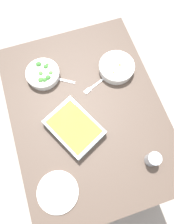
{
  "coord_description": "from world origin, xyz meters",
  "views": [
    {
      "loc": [
        -0.39,
        0.13,
        1.92
      ],
      "look_at": [
        0.0,
        0.0,
        0.74
      ],
      "focal_mm": 33.55,
      "sensor_mm": 36.0,
      "label": 1
    }
  ],
  "objects_px": {
    "broccoli_bowl": "(43,74)",
    "spoon_by_stew": "(109,71)",
    "side_plate": "(58,192)",
    "stew_bowl": "(116,67)",
    "spoon_by_broccoli": "(58,79)",
    "baking_dish": "(74,128)",
    "fork_on_table": "(94,86)",
    "drink_cup": "(153,159)"
  },
  "relations": [
    {
      "from": "broccoli_bowl",
      "to": "spoon_by_stew",
      "type": "bearing_deg",
      "value": -103.27
    },
    {
      "from": "side_plate",
      "to": "stew_bowl",
      "type": "bearing_deg",
      "value": -42.82
    },
    {
      "from": "side_plate",
      "to": "spoon_by_broccoli",
      "type": "distance_m",
      "value": 0.67
    },
    {
      "from": "baking_dish",
      "to": "spoon_by_stew",
      "type": "relative_size",
      "value": 2.09
    },
    {
      "from": "spoon_by_stew",
      "to": "spoon_by_broccoli",
      "type": "bearing_deg",
      "value": 81.63
    },
    {
      "from": "broccoli_bowl",
      "to": "baking_dish",
      "type": "bearing_deg",
      "value": -167.82
    },
    {
      "from": "side_plate",
      "to": "fork_on_table",
      "type": "height_order",
      "value": "side_plate"
    },
    {
      "from": "side_plate",
      "to": "spoon_by_broccoli",
      "type": "height_order",
      "value": "side_plate"
    },
    {
      "from": "baking_dish",
      "to": "side_plate",
      "type": "height_order",
      "value": "baking_dish"
    },
    {
      "from": "baking_dish",
      "to": "fork_on_table",
      "type": "bearing_deg",
      "value": -40.9
    },
    {
      "from": "stew_bowl",
      "to": "broccoli_bowl",
      "type": "height_order",
      "value": "broccoli_bowl"
    },
    {
      "from": "spoon_by_stew",
      "to": "spoon_by_broccoli",
      "type": "distance_m",
      "value": 0.33
    },
    {
      "from": "baking_dish",
      "to": "stew_bowl",
      "type": "bearing_deg",
      "value": -51.36
    },
    {
      "from": "broccoli_bowl",
      "to": "baking_dish",
      "type": "height_order",
      "value": "broccoli_bowl"
    },
    {
      "from": "drink_cup",
      "to": "spoon_by_stew",
      "type": "height_order",
      "value": "drink_cup"
    },
    {
      "from": "broccoli_bowl",
      "to": "spoon_by_broccoli",
      "type": "distance_m",
      "value": 0.09
    },
    {
      "from": "drink_cup",
      "to": "spoon_by_broccoli",
      "type": "height_order",
      "value": "drink_cup"
    },
    {
      "from": "drink_cup",
      "to": "spoon_by_stew",
      "type": "distance_m",
      "value": 0.6
    },
    {
      "from": "stew_bowl",
      "to": "fork_on_table",
      "type": "distance_m",
      "value": 0.19
    },
    {
      "from": "stew_bowl",
      "to": "spoon_by_stew",
      "type": "xyz_separation_m",
      "value": [
        0.0,
        0.04,
        -0.03
      ]
    },
    {
      "from": "baking_dish",
      "to": "spoon_by_broccoli",
      "type": "xyz_separation_m",
      "value": [
        0.34,
        0.01,
        -0.03
      ]
    },
    {
      "from": "broccoli_bowl",
      "to": "baking_dish",
      "type": "xyz_separation_m",
      "value": [
        -0.39,
        -0.08,
        0.0
      ]
    },
    {
      "from": "baking_dish",
      "to": "spoon_by_broccoli",
      "type": "distance_m",
      "value": 0.35
    },
    {
      "from": "drink_cup",
      "to": "spoon_by_stew",
      "type": "bearing_deg",
      "value": 2.57
    },
    {
      "from": "broccoli_bowl",
      "to": "drink_cup",
      "type": "distance_m",
      "value": 0.82
    },
    {
      "from": "stew_bowl",
      "to": "baking_dish",
      "type": "xyz_separation_m",
      "value": [
        -0.29,
        0.37,
        0.0
      ]
    },
    {
      "from": "baking_dish",
      "to": "drink_cup",
      "type": "xyz_separation_m",
      "value": [
        -0.3,
        -0.35,
        0.0
      ]
    },
    {
      "from": "stew_bowl",
      "to": "baking_dish",
      "type": "distance_m",
      "value": 0.47
    },
    {
      "from": "side_plate",
      "to": "spoon_by_stew",
      "type": "bearing_deg",
      "value": -40.4
    },
    {
      "from": "drink_cup",
      "to": "side_plate",
      "type": "xyz_separation_m",
      "value": [
        -0.0,
        0.53,
        -0.03
      ]
    },
    {
      "from": "drink_cup",
      "to": "side_plate",
      "type": "distance_m",
      "value": 0.53
    },
    {
      "from": "drink_cup",
      "to": "fork_on_table",
      "type": "height_order",
      "value": "drink_cup"
    },
    {
      "from": "stew_bowl",
      "to": "baking_dish",
      "type": "relative_size",
      "value": 0.61
    },
    {
      "from": "broccoli_bowl",
      "to": "stew_bowl",
      "type": "bearing_deg",
      "value": -102.29
    },
    {
      "from": "spoon_by_broccoli",
      "to": "drink_cup",
      "type": "bearing_deg",
      "value": -150.94
    },
    {
      "from": "broccoli_bowl",
      "to": "fork_on_table",
      "type": "bearing_deg",
      "value": -120.35
    },
    {
      "from": "side_plate",
      "to": "baking_dish",
      "type": "bearing_deg",
      "value": -31.36
    },
    {
      "from": "broccoli_bowl",
      "to": "spoon_by_stew",
      "type": "distance_m",
      "value": 0.42
    },
    {
      "from": "drink_cup",
      "to": "fork_on_table",
      "type": "bearing_deg",
      "value": 16.29
    },
    {
      "from": "spoon_by_stew",
      "to": "fork_on_table",
      "type": "height_order",
      "value": "spoon_by_stew"
    },
    {
      "from": "broccoli_bowl",
      "to": "drink_cup",
      "type": "relative_size",
      "value": 2.48
    },
    {
      "from": "baking_dish",
      "to": "spoon_by_stew",
      "type": "height_order",
      "value": "baking_dish"
    }
  ]
}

